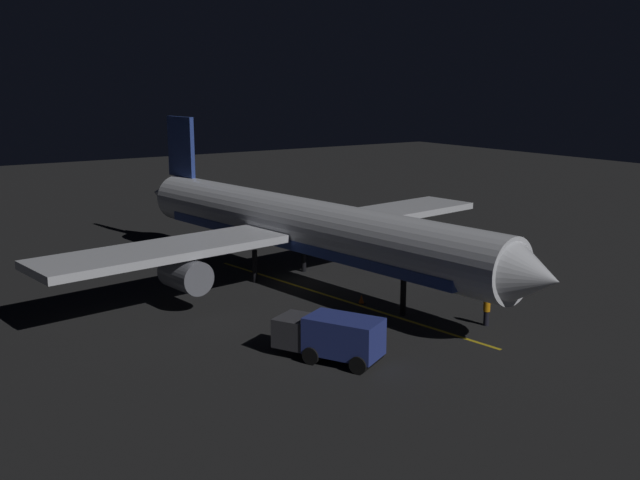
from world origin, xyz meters
name	(u,v)px	position (x,y,z in m)	size (l,w,h in m)	color
ground_plane	(304,285)	(0.00, 0.00, -0.10)	(180.00, 180.00, 0.20)	black
apron_guide_stripe	(336,298)	(0.08, 4.00, 0.00)	(0.24, 25.22, 0.01)	gold
airliner	(298,227)	(0.08, -0.62, 3.98)	(36.29, 40.14, 10.98)	white
baggage_truck	(333,338)	(6.42, 12.72, 1.19)	(4.42, 5.84, 2.32)	navy
catering_truck	(396,238)	(-11.36, -3.82, 1.28)	(4.98, 6.72, 2.45)	silver
ground_crew_worker	(487,311)	(-4.01, 13.25, 0.89)	(0.40, 0.40, 1.74)	black
traffic_cone_near_left	(372,331)	(2.46, 10.89, 0.25)	(0.50, 0.50, 0.55)	#EA590F
traffic_cone_near_right	(361,300)	(-0.60, 5.83, 0.25)	(0.50, 0.50, 0.55)	#EA590F
traffic_cone_under_wing	(361,319)	(1.70, 8.86, 0.25)	(0.50, 0.50, 0.55)	#EA590F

